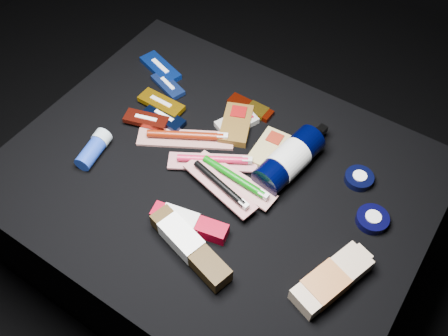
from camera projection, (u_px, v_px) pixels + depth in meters
The scene contains 22 objects.
ground at pixel (218, 252), 1.51m from camera, with size 3.00×3.00×0.00m, color black.
cloth_table at pixel (217, 217), 1.35m from camera, with size 0.98×0.78×0.40m, color black.
luna_bar_0 at pixel (160, 68), 1.40m from camera, with size 0.14×0.09×0.02m.
luna_bar_1 at pixel (168, 85), 1.36m from camera, with size 0.12×0.07×0.01m.
luna_bar_2 at pixel (164, 117), 1.28m from camera, with size 0.12×0.05×0.01m.
luna_bar_3 at pixel (161, 103), 1.31m from camera, with size 0.13×0.05×0.02m.
luna_bar_4 at pixel (146, 120), 1.27m from camera, with size 0.12×0.07×0.01m.
clif_bar_0 at pixel (237, 123), 1.27m from camera, with size 0.12×0.15×0.02m.
clif_bar_1 at pixel (238, 122), 1.28m from camera, with size 0.09×0.12×0.02m.
clif_bar_2 at pixel (270, 148), 1.22m from camera, with size 0.07×0.12×0.02m.
power_bar at pixel (253, 108), 1.31m from camera, with size 0.12×0.04×0.02m.
lotion_bottle at pixel (289, 160), 1.16m from camera, with size 0.10×0.24×0.08m.
cream_tin_upper at pixel (359, 178), 1.17m from camera, with size 0.07×0.07×0.02m.
cream_tin_lower at pixel (372, 219), 1.10m from camera, with size 0.07×0.07×0.02m.
bodywash_bottle at pixel (330, 281), 1.00m from camera, with size 0.11×0.19×0.04m.
deodorant_stick at pixel (94, 149), 1.20m from camera, with size 0.06×0.11×0.04m.
toothbrush_pack_0 at pixel (187, 137), 1.24m from camera, with size 0.24×0.17×0.03m.
toothbrush_pack_1 at pixel (214, 161), 1.19m from camera, with size 0.21×0.15×0.02m.
toothbrush_pack_2 at pixel (235, 179), 1.15m from camera, with size 0.22×0.07×0.02m.
toothbrush_pack_3 at pixel (220, 186), 1.13m from camera, with size 0.21×0.09×0.02m.
toothpaste_carton_red at pixel (186, 222), 1.09m from camera, with size 0.18×0.07×0.03m.
toothpaste_carton_green at pixel (187, 244), 1.04m from camera, with size 0.22×0.10×0.04m.
Camera 1 is at (0.41, -0.58, 1.35)m, focal length 40.00 mm.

